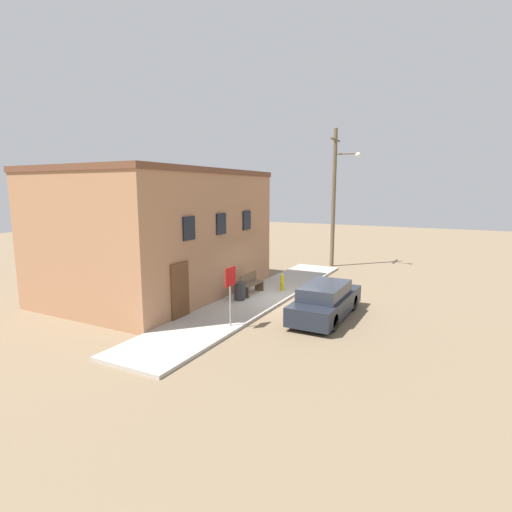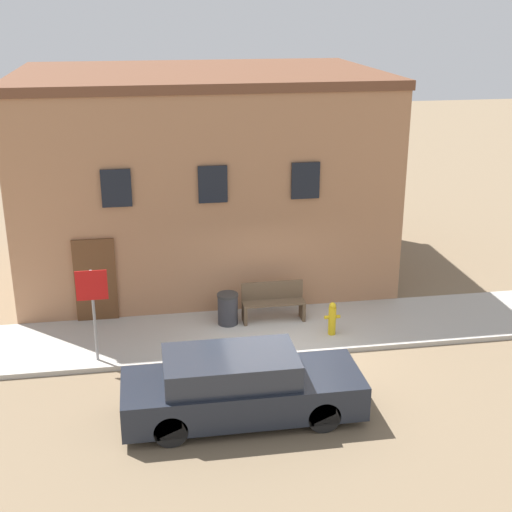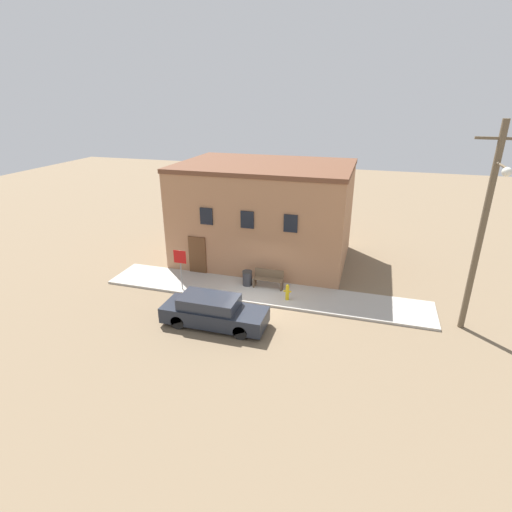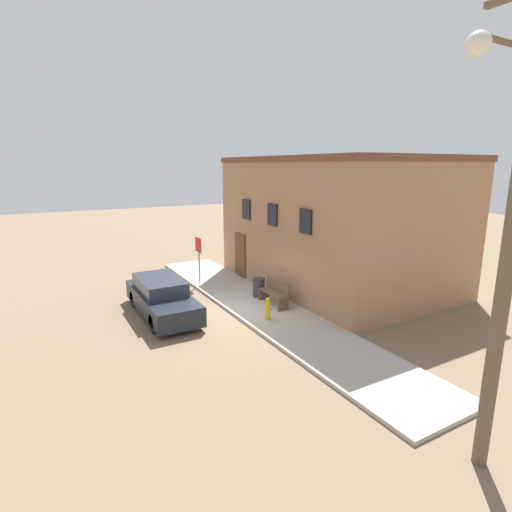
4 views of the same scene
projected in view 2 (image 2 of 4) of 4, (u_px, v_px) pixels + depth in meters
name	position (u px, v px, depth m)	size (l,w,h in m)	color
ground_plane	(281.00, 358.00, 15.95)	(80.00, 80.00, 0.00)	#7A664C
sidewalk	(271.00, 331.00, 17.12)	(16.43, 2.55, 0.12)	#B2ADA3
brick_building	(200.00, 174.00, 20.29)	(9.79, 6.88, 5.76)	#A87551
fire_hydrant	(332.00, 318.00, 16.70)	(0.38, 0.18, 0.81)	gold
stop_sign	(93.00, 298.00, 15.13)	(0.67, 0.06, 2.10)	gray
bench	(273.00, 302.00, 17.46)	(1.52, 0.44, 0.95)	brown
trash_bin	(228.00, 309.00, 17.26)	(0.51, 0.51, 0.78)	#333338
parked_car	(240.00, 387.00, 13.49)	(4.55, 1.62, 1.35)	black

